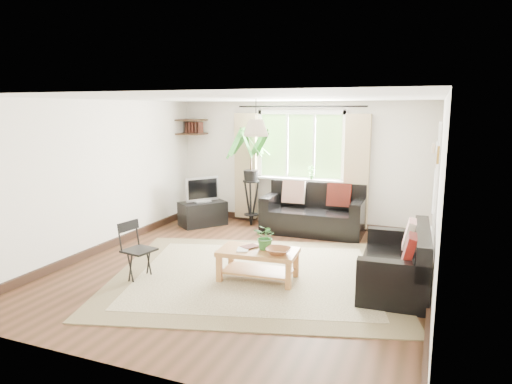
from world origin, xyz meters
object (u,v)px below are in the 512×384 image
at_px(coffee_table, 258,265).
at_px(tv_stand, 203,214).
at_px(sofa_back, 313,210).
at_px(palm_stand, 251,177).
at_px(folding_chair, 139,251).
at_px(sofa_right, 395,259).

distance_m(coffee_table, tv_stand, 3.10).
bearing_deg(sofa_back, palm_stand, 175.15).
xyz_separation_m(coffee_table, folding_chair, (-1.49, -0.55, 0.18)).
bearing_deg(tv_stand, coffee_table, -100.65).
relative_size(sofa_right, coffee_table, 1.56).
distance_m(sofa_right, coffee_table, 1.76).
distance_m(sofa_back, tv_stand, 2.18).
distance_m(tv_stand, palm_stand, 1.20).
bearing_deg(sofa_back, sofa_right, -54.34).
bearing_deg(coffee_table, sofa_back, 88.33).
relative_size(coffee_table, palm_stand, 0.54).
height_order(sofa_back, coffee_table, sofa_back).
relative_size(tv_stand, folding_chair, 1.12).
distance_m(tv_stand, folding_chair, 2.92).
height_order(sofa_right, folding_chair, folding_chair).
distance_m(sofa_back, sofa_right, 2.73).
relative_size(palm_stand, folding_chair, 2.48).
relative_size(sofa_right, folding_chair, 2.07).
xyz_separation_m(sofa_right, coffee_table, (-1.71, -0.40, -0.17)).
bearing_deg(tv_stand, sofa_right, -79.31).
relative_size(coffee_table, folding_chair, 1.33).
height_order(sofa_back, folding_chair, sofa_back).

